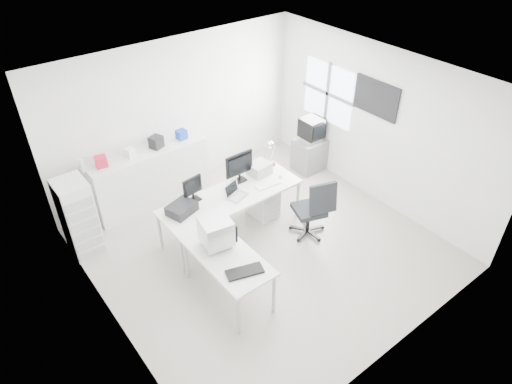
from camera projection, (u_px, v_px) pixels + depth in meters
floor at (264, 247)px, 7.43m from camera, size 5.00×5.00×0.01m
ceiling at (266, 85)px, 5.79m from camera, size 5.00×5.00×0.01m
back_wall at (178, 115)px, 8.21m from camera, size 5.00×0.02×2.80m
left_wall at (99, 249)px, 5.37m from camera, size 0.02×5.00×2.80m
right_wall at (377, 126)px, 7.86m from camera, size 0.02×5.00×2.80m
window at (328, 93)px, 8.50m from camera, size 0.02×1.20×1.10m
wall_picture at (376, 98)px, 7.61m from camera, size 0.04×0.90×0.60m
main_desk at (232, 213)px, 7.55m from camera, size 2.40×0.80×0.75m
side_desk at (228, 275)px, 6.42m from camera, size 0.70×1.40×0.75m
drawer_pedestal at (263, 200)px, 7.97m from camera, size 0.40×0.50×0.60m
inkjet_printer at (182, 209)px, 6.93m from camera, size 0.50×0.43×0.15m
lcd_monitor_small at (193, 190)px, 7.09m from camera, size 0.36×0.24×0.43m
lcd_monitor_large at (239, 167)px, 7.51m from camera, size 0.51×0.21×0.53m
laptop at (237, 192)px, 7.23m from camera, size 0.42×0.42×0.22m
white_keyboard at (268, 185)px, 7.55m from camera, size 0.45×0.17×0.02m
white_mouse at (280, 176)px, 7.72m from camera, size 0.06×0.06×0.06m
laser_printer at (259, 169)px, 7.78m from camera, size 0.38×0.33×0.20m
desk_lamp at (272, 154)px, 7.94m from camera, size 0.19×0.19×0.46m
crt_monitor at (216, 235)px, 6.24m from camera, size 0.41×0.41×0.40m
black_keyboard at (245, 272)px, 5.94m from camera, size 0.53×0.34×0.03m
office_chair at (309, 207)px, 7.42m from camera, size 0.79×0.79×1.07m
tv_cabinet at (310, 154)px, 9.17m from camera, size 0.60×0.49×0.66m
crt_tv at (312, 130)px, 8.84m from camera, size 0.50×0.48×0.45m
sideboard at (151, 177)px, 8.15m from camera, size 2.13×0.53×1.07m
clutter_box_a at (101, 162)px, 7.39m from camera, size 0.21×0.19×0.18m
clutter_box_b at (130, 152)px, 7.65m from camera, size 0.20×0.19×0.16m
clutter_box_c at (156, 142)px, 7.88m from camera, size 0.26×0.25×0.21m
clutter_box_d at (181, 134)px, 8.14m from camera, size 0.19×0.17×0.17m
clutter_bottle at (82, 166)px, 7.26m from camera, size 0.07×0.07×0.22m
filing_cabinet at (79, 218)px, 7.01m from camera, size 0.46×0.55×1.31m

